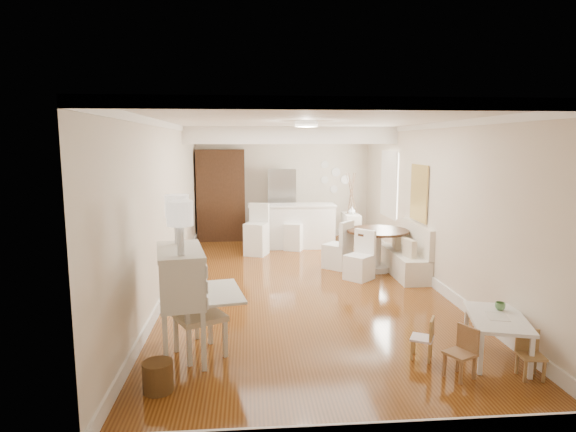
{
  "coord_description": "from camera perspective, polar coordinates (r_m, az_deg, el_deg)",
  "views": [
    {
      "loc": [
        -0.92,
        -8.07,
        2.46
      ],
      "look_at": [
        -0.22,
        0.3,
        1.18
      ],
      "focal_mm": 30.0,
      "sensor_mm": 36.0,
      "label": 1
    }
  ],
  "objects": [
    {
      "name": "room",
      "position": [
        8.47,
        1.74,
        5.41
      ],
      "size": [
        9.0,
        9.04,
        2.82
      ],
      "color": "brown",
      "rests_on": "ground"
    },
    {
      "name": "secretary_bureau",
      "position": [
        5.75,
        -12.51,
        -10.02
      ],
      "size": [
        1.17,
        1.19,
        1.28
      ],
      "primitive_type": "cube",
      "rotation": [
        0.0,
        0.0,
        0.19
      ],
      "color": "silver",
      "rests_on": "ground"
    },
    {
      "name": "gustavian_armchair",
      "position": [
        5.79,
        -10.43,
        -11.41
      ],
      "size": [
        0.76,
        0.76,
        0.97
      ],
      "primitive_type": "cube",
      "rotation": [
        0.0,
        0.0,
        2.05
      ],
      "color": "beige",
      "rests_on": "ground"
    },
    {
      "name": "wicker_basket",
      "position": [
        5.22,
        -15.16,
        -17.89
      ],
      "size": [
        0.36,
        0.36,
        0.31
      ],
      "primitive_type": "cylinder",
      "rotation": [
        0.0,
        0.0,
        0.2
      ],
      "color": "brown",
      "rests_on": "ground"
    },
    {
      "name": "kids_table",
      "position": [
        6.17,
        23.44,
        -13.06
      ],
      "size": [
        0.85,
        1.13,
        0.5
      ],
      "primitive_type": "cube",
      "rotation": [
        0.0,
        0.0,
        -0.28
      ],
      "color": "white",
      "rests_on": "ground"
    },
    {
      "name": "kids_chair_a",
      "position": [
        5.56,
        19.72,
        -15.01
      ],
      "size": [
        0.36,
        0.36,
        0.55
      ],
      "primitive_type": "cube",
      "rotation": [
        0.0,
        0.0,
        -1.1
      ],
      "color": "#946943",
      "rests_on": "ground"
    },
    {
      "name": "kids_chair_b",
      "position": [
        5.89,
        15.6,
        -13.7
      ],
      "size": [
        0.33,
        0.33,
        0.5
      ],
      "primitive_type": "cube",
      "rotation": [
        0.0,
        0.0,
        -2.07
      ],
      "color": "tan",
      "rests_on": "ground"
    },
    {
      "name": "kids_chair_c",
      "position": [
        5.85,
        26.86,
        -14.49
      ],
      "size": [
        0.27,
        0.27,
        0.51
      ],
      "primitive_type": "cube",
      "rotation": [
        0.0,
        0.0,
        -0.11
      ],
      "color": "#A17A49",
      "rests_on": "ground"
    },
    {
      "name": "banquette",
      "position": [
        9.27,
        13.67,
        -3.87
      ],
      "size": [
        0.52,
        1.6,
        0.98
      ],
      "primitive_type": "cube",
      "color": "silver",
      "rests_on": "ground"
    },
    {
      "name": "dining_table",
      "position": [
        9.49,
        10.52,
        -4.01
      ],
      "size": [
        1.19,
        1.19,
        0.81
      ],
      "primitive_type": "cylinder",
      "rotation": [
        0.0,
        0.0,
        -0.01
      ],
      "color": "#412615",
      "rests_on": "ground"
    },
    {
      "name": "slip_chair_near",
      "position": [
        8.83,
        8.44,
        -4.63
      ],
      "size": [
        0.61,
        0.61,
        0.89
      ],
      "primitive_type": "cube",
      "rotation": [
        0.0,
        0.0,
        -0.81
      ],
      "color": "white",
      "rests_on": "ground"
    },
    {
      "name": "slip_chair_far",
      "position": [
        9.57,
        5.9,
        -3.35
      ],
      "size": [
        0.65,
        0.65,
        0.96
      ],
      "primitive_type": "cube",
      "rotation": [
        0.0,
        0.0,
        -2.3
      ],
      "color": "white",
      "rests_on": "ground"
    },
    {
      "name": "breakfast_counter",
      "position": [
        11.39,
        0.43,
        -1.18
      ],
      "size": [
        2.05,
        0.65,
        1.03
      ],
      "primitive_type": "cube",
      "color": "white",
      "rests_on": "ground"
    },
    {
      "name": "bar_stool_left",
      "position": [
        10.63,
        -3.78,
        -1.63
      ],
      "size": [
        0.59,
        0.59,
        1.13
      ],
      "primitive_type": "cube",
      "rotation": [
        0.0,
        0.0,
        -0.38
      ],
      "color": "white",
      "rests_on": "ground"
    },
    {
      "name": "bar_stool_right",
      "position": [
        11.13,
        0.74,
        -1.53
      ],
      "size": [
        0.52,
        0.52,
        0.99
      ],
      "primitive_type": "cube",
      "rotation": [
        0.0,
        0.0,
        -0.41
      ],
      "color": "white",
      "rests_on": "ground"
    },
    {
      "name": "pantry_cabinet",
      "position": [
        12.34,
        -7.92,
        2.48
      ],
      "size": [
        1.2,
        0.6,
        2.3
      ],
      "primitive_type": "cube",
      "color": "#381E11",
      "rests_on": "ground"
    },
    {
      "name": "fridge",
      "position": [
        12.38,
        0.91,
        1.41
      ],
      "size": [
        0.75,
        0.65,
        1.8
      ],
      "primitive_type": "imported",
      "color": "silver",
      "rests_on": "ground"
    },
    {
      "name": "sideboard",
      "position": [
        11.85,
        7.45,
        -1.54
      ],
      "size": [
        0.36,
        0.8,
        0.76
      ],
      "primitive_type": "cube",
      "rotation": [
        0.0,
        0.0,
        -0.01
      ],
      "color": "beige",
      "rests_on": "ground"
    },
    {
      "name": "pencil_cup",
      "position": [
        6.31,
        23.84,
        -9.75
      ],
      "size": [
        0.13,
        0.13,
        0.09
      ],
      "primitive_type": "imported",
      "rotation": [
        0.0,
        0.0,
        0.11
      ],
      "color": "#5C9456",
      "rests_on": "kids_table"
    },
    {
      "name": "branch_vase",
      "position": [
        11.74,
        7.59,
        0.67
      ],
      "size": [
        0.18,
        0.18,
        0.18
      ],
      "primitive_type": "imported",
      "rotation": [
        0.0,
        0.0,
        -0.06
      ],
      "color": "silver",
      "rests_on": "sideboard"
    }
  ]
}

